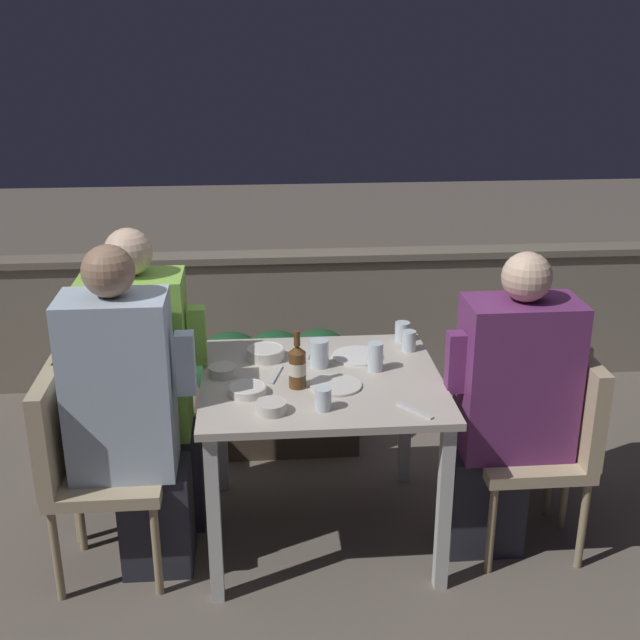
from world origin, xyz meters
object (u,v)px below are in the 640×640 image
(chair_left_near, at_px, (82,455))
(person_green_blouse, at_px, (147,383))
(person_blue_shirt, at_px, (130,415))
(person_purple_stripe, at_px, (507,407))
(chair_left_far, at_px, (103,417))
(beer_bottle, at_px, (297,366))
(chair_right_far, at_px, (537,403))
(chair_right_near, at_px, (552,433))

(chair_left_near, bearing_deg, person_green_blouse, 54.71)
(person_blue_shirt, distance_m, person_purple_stripe, 1.47)
(chair_left_far, bearing_deg, beer_bottle, -16.25)
(person_green_blouse, relative_size, beer_bottle, 5.66)
(chair_left_far, bearing_deg, person_green_blouse, -0.00)
(chair_left_far, height_order, beer_bottle, beer_bottle)
(person_blue_shirt, height_order, beer_bottle, person_blue_shirt)
(person_green_blouse, relative_size, chair_right_far, 1.56)
(chair_left_near, relative_size, chair_right_far, 1.00)
(chair_left_near, xyz_separation_m, chair_left_far, (0.03, 0.31, 0.00))
(person_green_blouse, xyz_separation_m, chair_right_far, (1.67, -0.02, -0.15))
(person_green_blouse, bearing_deg, beer_bottle, -20.96)
(chair_left_near, distance_m, person_purple_stripe, 1.67)
(person_purple_stripe, height_order, beer_bottle, person_purple_stripe)
(person_green_blouse, distance_m, person_purple_stripe, 1.47)
(chair_left_far, relative_size, beer_bottle, 3.64)
(chair_left_far, bearing_deg, person_blue_shirt, -61.57)
(chair_left_near, xyz_separation_m, chair_right_near, (1.86, 0.02, 0.00))
(person_green_blouse, bearing_deg, person_purple_stripe, -11.25)
(chair_right_near, bearing_deg, chair_right_far, 83.23)
(chair_right_far, bearing_deg, chair_left_far, 179.47)
(chair_left_far, distance_m, person_purple_stripe, 1.67)
(person_purple_stripe, bearing_deg, chair_left_far, 170.05)
(chair_right_far, xyz_separation_m, beer_bottle, (-1.06, -0.22, 0.31))
(person_green_blouse, bearing_deg, person_blue_shirt, -94.80)
(chair_left_far, bearing_deg, chair_right_near, -8.91)
(person_green_blouse, bearing_deg, chair_right_far, -0.59)
(person_blue_shirt, bearing_deg, chair_right_near, 0.74)
(chair_left_near, relative_size, chair_right_near, 1.00)
(chair_left_near, height_order, chair_left_far, same)
(person_blue_shirt, xyz_separation_m, chair_left_far, (-0.17, 0.31, -0.16))
(chair_left_far, distance_m, person_green_blouse, 0.24)
(person_purple_stripe, bearing_deg, chair_right_near, -0.00)
(person_blue_shirt, relative_size, person_green_blouse, 1.01)
(person_blue_shirt, height_order, chair_right_near, person_blue_shirt)
(chair_left_near, relative_size, person_purple_stripe, 0.67)
(chair_left_far, distance_m, beer_bottle, 0.90)
(chair_left_near, height_order, person_green_blouse, person_green_blouse)
(chair_left_far, xyz_separation_m, chair_right_near, (1.83, -0.29, 0.00))
(chair_left_near, relative_size, chair_left_far, 1.00)
(beer_bottle, bearing_deg, chair_right_near, -2.90)
(person_green_blouse, distance_m, chair_right_far, 1.68)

